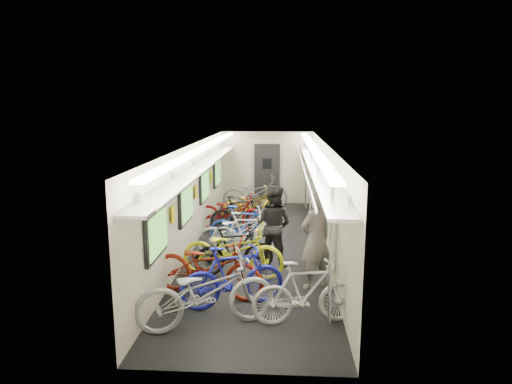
# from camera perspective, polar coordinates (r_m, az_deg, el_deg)

# --- Properties ---
(train_car_shell) EXTENTS (10.00, 10.00, 10.00)m
(train_car_shell) POSITION_cam_1_polar(r_m,az_deg,el_deg) (10.95, -1.34, 2.41)
(train_car_shell) COLOR black
(train_car_shell) RESTS_ON ground
(bicycle_0) EXTENTS (2.21, 1.43, 1.10)m
(bicycle_0) POSITION_cam_1_polar(r_m,az_deg,el_deg) (6.91, -6.24, -12.34)
(bicycle_0) COLOR #A6A4A9
(bicycle_0) RESTS_ON ground
(bicycle_1) EXTENTS (1.80, 1.06, 1.05)m
(bicycle_1) POSITION_cam_1_polar(r_m,az_deg,el_deg) (7.52, -2.94, -10.53)
(bicycle_1) COLOR #1C1EAA
(bicycle_1) RESTS_ON ground
(bicycle_2) EXTENTS (2.15, 1.25, 1.07)m
(bicycle_2) POSITION_cam_1_polar(r_m,az_deg,el_deg) (7.96, -6.00, -9.24)
(bicycle_2) COLOR maroon
(bicycle_2) RESTS_ON ground
(bicycle_3) EXTENTS (1.64, 0.90, 0.95)m
(bicycle_3) POSITION_cam_1_polar(r_m,az_deg,el_deg) (8.93, -2.71, -7.36)
(bicycle_3) COLOR black
(bicycle_3) RESTS_ON ground
(bicycle_4) EXTENTS (2.06, 0.95, 1.04)m
(bicycle_4) POSITION_cam_1_polar(r_m,az_deg,el_deg) (8.79, -2.93, -7.33)
(bicycle_4) COLOR yellow
(bicycle_4) RESTS_ON ground
(bicycle_5) EXTENTS (1.59, 0.56, 0.94)m
(bicycle_5) POSITION_cam_1_polar(r_m,az_deg,el_deg) (10.19, -1.22, -5.08)
(bicycle_5) COLOR white
(bicycle_5) RESTS_ON ground
(bicycle_6) EXTENTS (2.01, 1.22, 1.00)m
(bicycle_6) POSITION_cam_1_polar(r_m,az_deg,el_deg) (10.20, -2.15, -4.89)
(bicycle_6) COLOR #B6B7BB
(bicycle_6) RESTS_ON ground
(bicycle_7) EXTENTS (1.62, 0.55, 0.96)m
(bicycle_7) POSITION_cam_1_polar(r_m,az_deg,el_deg) (10.70, -1.65, -4.24)
(bicycle_7) COLOR #1C45AD
(bicycle_7) RESTS_ON ground
(bicycle_8) EXTENTS (1.99, 1.09, 0.99)m
(bicycle_8) POSITION_cam_1_polar(r_m,az_deg,el_deg) (11.98, -3.13, -2.52)
(bicycle_8) COLOR maroon
(bicycle_8) RESTS_ON ground
(bicycle_9) EXTENTS (1.63, 0.99, 0.95)m
(bicycle_9) POSITION_cam_1_polar(r_m,az_deg,el_deg) (11.95, -2.07, -2.66)
(bicycle_9) COLOR black
(bicycle_9) RESTS_ON ground
(bicycle_10) EXTENTS (1.92, 1.27, 0.95)m
(bicycle_10) POSITION_cam_1_polar(r_m,az_deg,el_deg) (13.04, -0.47, -1.50)
(bicycle_10) COLOR #C19612
(bicycle_10) RESTS_ON ground
(bicycle_11) EXTENTS (1.72, 0.77, 1.00)m
(bicycle_11) POSITION_cam_1_polar(r_m,az_deg,el_deg) (7.03, 6.32, -12.38)
(bicycle_11) COLOR silver
(bicycle_11) RESTS_ON ground
(bicycle_12) EXTENTS (1.91, 1.02, 0.95)m
(bicycle_12) POSITION_cam_1_polar(r_m,az_deg,el_deg) (13.20, -0.79, -1.35)
(bicycle_12) COLOR slate
(bicycle_12) RESTS_ON ground
(bicycle_14) EXTENTS (2.15, 1.07, 1.08)m
(bicycle_14) POSITION_cam_1_polar(r_m,az_deg,el_deg) (14.35, -0.08, -0.10)
(bicycle_14) COLOR slate
(bicycle_14) RESTS_ON ground
(passenger_near) EXTENTS (0.79, 0.73, 1.81)m
(passenger_near) POSITION_cam_1_polar(r_m,az_deg,el_deg) (8.24, 7.49, -5.90)
(passenger_near) COLOR slate
(passenger_near) RESTS_ON ground
(passenger_mid) EXTENTS (0.99, 0.90, 1.66)m
(passenger_mid) POSITION_cam_1_polar(r_m,az_deg,el_deg) (9.43, 2.18, -4.11)
(passenger_mid) COLOR black
(passenger_mid) RESTS_ON ground
(backpack) EXTENTS (0.27, 0.15, 0.38)m
(backpack) POSITION_cam_1_polar(r_m,az_deg,el_deg) (9.28, 9.22, -1.64)
(backpack) COLOR red
(backpack) RESTS_ON passenger_near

